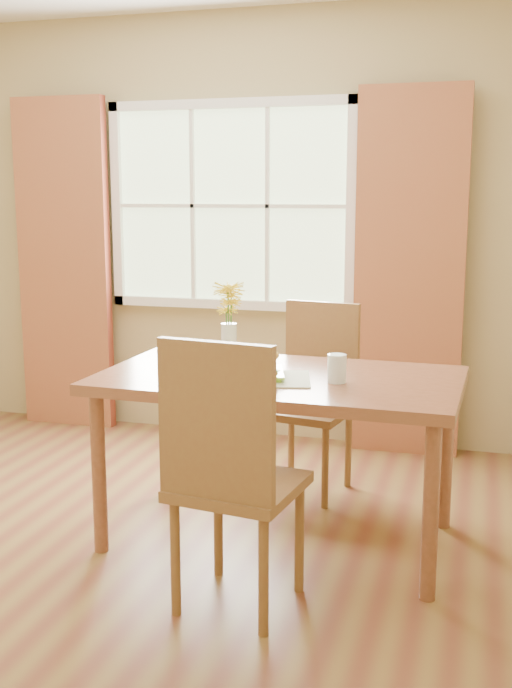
{
  "coord_description": "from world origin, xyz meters",
  "views": [
    {
      "loc": [
        1.58,
        -3.09,
        1.58
      ],
      "look_at": [
        0.63,
        0.27,
        0.93
      ],
      "focal_mm": 42.0,
      "sensor_mm": 36.0,
      "label": 1
    }
  ],
  "objects_px": {
    "chair_far": "(314,388)",
    "water_glass": "(337,369)",
    "dining_table": "(279,392)",
    "flower_vase": "(229,312)",
    "chair_near": "(228,466)",
    "croissant_sandwich": "(260,363)"
  },
  "relations": [
    {
      "from": "dining_table",
      "to": "chair_near",
      "type": "bearing_deg",
      "value": -89.26
    },
    {
      "from": "water_glass",
      "to": "flower_vase",
      "type": "relative_size",
      "value": 0.32
    },
    {
      "from": "croissant_sandwich",
      "to": "chair_near",
      "type": "bearing_deg",
      "value": -70.86
    },
    {
      "from": "chair_far",
      "to": "flower_vase",
      "type": "relative_size",
      "value": 2.6
    },
    {
      "from": "chair_far",
      "to": "dining_table",
      "type": "bearing_deg",
      "value": -80.73
    },
    {
      "from": "chair_far",
      "to": "chair_near",
      "type": "bearing_deg",
      "value": -80.6
    },
    {
      "from": "dining_table",
      "to": "flower_vase",
      "type": "distance_m",
      "value": 0.49
    },
    {
      "from": "chair_near",
      "to": "water_glass",
      "type": "relative_size",
      "value": 8.78
    },
    {
      "from": "dining_table",
      "to": "chair_near",
      "type": "relative_size",
      "value": 1.51
    },
    {
      "from": "dining_table",
      "to": "croissant_sandwich",
      "type": "xyz_separation_m",
      "value": [
        -0.05,
        -0.15,
        0.16
      ]
    },
    {
      "from": "chair_near",
      "to": "chair_far",
      "type": "distance_m",
      "value": 1.42
    },
    {
      "from": "chair_near",
      "to": "flower_vase",
      "type": "bearing_deg",
      "value": 115.39
    },
    {
      "from": "chair_far",
      "to": "flower_vase",
      "type": "xyz_separation_m",
      "value": [
        -0.32,
        -0.5,
        0.47
      ]
    },
    {
      "from": "chair_far",
      "to": "water_glass",
      "type": "height_order",
      "value": "chair_far"
    },
    {
      "from": "dining_table",
      "to": "water_glass",
      "type": "xyz_separation_m",
      "value": [
        0.27,
        -0.07,
        0.14
      ]
    },
    {
      "from": "chair_near",
      "to": "croissant_sandwich",
      "type": "relative_size",
      "value": 5.28
    },
    {
      "from": "flower_vase",
      "to": "water_glass",
      "type": "bearing_deg",
      "value": -25.71
    },
    {
      "from": "dining_table",
      "to": "chair_far",
      "type": "height_order",
      "value": "chair_far"
    },
    {
      "from": "chair_near",
      "to": "chair_far",
      "type": "xyz_separation_m",
      "value": [
        0.03,
        1.42,
        -0.04
      ]
    },
    {
      "from": "dining_table",
      "to": "croissant_sandwich",
      "type": "distance_m",
      "value": 0.23
    },
    {
      "from": "dining_table",
      "to": "water_glass",
      "type": "height_order",
      "value": "water_glass"
    },
    {
      "from": "chair_far",
      "to": "croissant_sandwich",
      "type": "relative_size",
      "value": 4.95
    }
  ]
}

